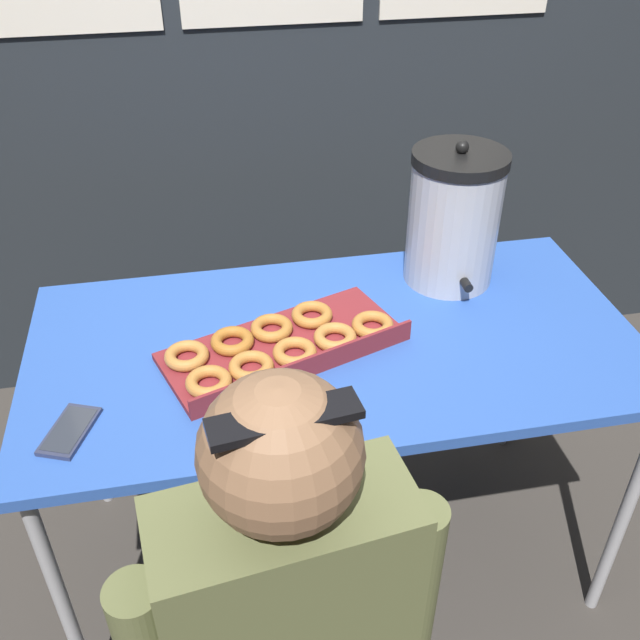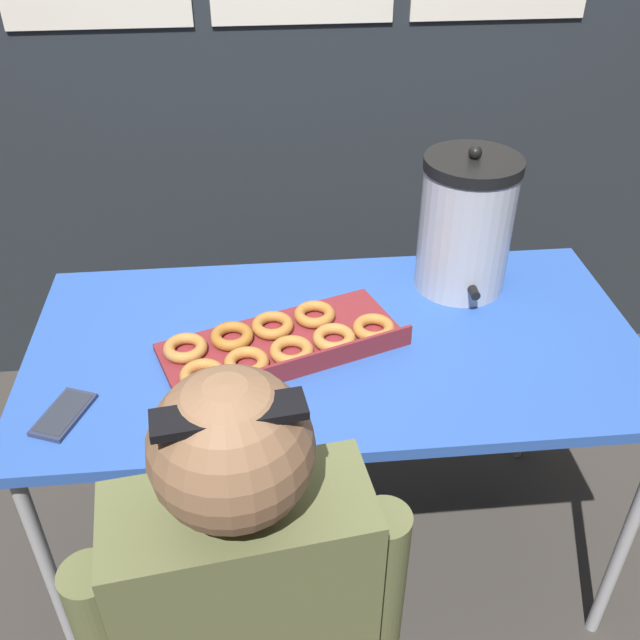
# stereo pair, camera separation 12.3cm
# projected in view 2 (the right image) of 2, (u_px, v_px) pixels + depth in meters

# --- Properties ---
(ground_plane) EXTENTS (12.00, 12.00, 0.00)m
(ground_plane) POSITION_uv_depth(u_px,v_px,m) (333.00, 548.00, 2.11)
(ground_plane) COLOR #3D3833
(folding_table) EXTENTS (1.42, 0.72, 0.77)m
(folding_table) POSITION_uv_depth(u_px,v_px,m) (336.00, 357.00, 1.69)
(folding_table) COLOR #2D56B2
(folding_table) RESTS_ON ground
(donut_box) EXTENTS (0.59, 0.40, 0.05)m
(donut_box) POSITION_uv_depth(u_px,v_px,m) (279.00, 343.00, 1.62)
(donut_box) COLOR maroon
(donut_box) RESTS_ON folding_table
(coffee_urn) EXTENTS (0.24, 0.27, 0.38)m
(coffee_urn) POSITION_uv_depth(u_px,v_px,m) (466.00, 224.00, 1.75)
(coffee_urn) COLOR #B7B7BC
(coffee_urn) RESTS_ON folding_table
(cell_phone) EXTENTS (0.12, 0.16, 0.01)m
(cell_phone) POSITION_uv_depth(u_px,v_px,m) (64.00, 414.00, 1.45)
(cell_phone) COLOR #2D334C
(cell_phone) RESTS_ON folding_table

